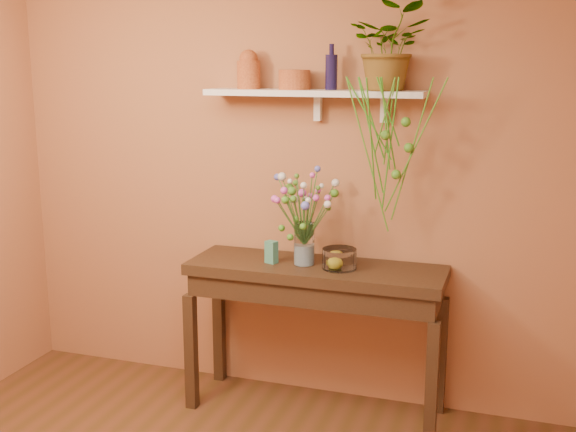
% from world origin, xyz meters
% --- Properties ---
extents(room, '(4.04, 4.04, 2.70)m').
position_xyz_m(room, '(0.00, 0.00, 1.35)').
color(room, '#57301C').
rests_on(room, ground).
extents(sideboard, '(1.52, 0.49, 0.92)m').
position_xyz_m(sideboard, '(0.11, 1.74, 0.79)').
color(sideboard, '#3B2616').
rests_on(sideboard, ground).
extents(wall_shelf, '(1.30, 0.24, 0.19)m').
position_xyz_m(wall_shelf, '(0.06, 1.87, 1.92)').
color(wall_shelf, white).
rests_on(wall_shelf, room).
extents(terracotta_jug, '(0.16, 0.16, 0.23)m').
position_xyz_m(terracotta_jug, '(-0.36, 1.89, 2.05)').
color(terracotta_jug, '#B7612F').
rests_on(terracotta_jug, wall_shelf).
extents(terracotta_pot, '(0.24, 0.24, 0.11)m').
position_xyz_m(terracotta_pot, '(-0.07, 1.88, 1.99)').
color(terracotta_pot, '#B7612F').
rests_on(terracotta_pot, wall_shelf).
extents(blue_bottle, '(0.08, 0.08, 0.26)m').
position_xyz_m(blue_bottle, '(0.15, 1.89, 2.04)').
color(blue_bottle, '#151036').
rests_on(blue_bottle, wall_shelf).
extents(spider_plant, '(0.47, 0.42, 0.48)m').
position_xyz_m(spider_plant, '(0.49, 1.88, 2.18)').
color(spider_plant, '#438320').
rests_on(spider_plant, wall_shelf).
extents(plant_fronds, '(0.56, 0.37, 0.87)m').
position_xyz_m(plant_fronds, '(0.54, 1.73, 1.67)').
color(plant_fronds, '#438320').
rests_on(plant_fronds, wall_shelf).
extents(glass_vase, '(0.12, 0.12, 0.25)m').
position_xyz_m(glass_vase, '(0.04, 1.73, 1.03)').
color(glass_vase, white).
rests_on(glass_vase, sideboard).
extents(bouquet, '(0.42, 0.37, 0.46)m').
position_xyz_m(bouquet, '(0.03, 1.72, 1.31)').
color(bouquet, '#386B28').
rests_on(bouquet, glass_vase).
extents(glass_bowl, '(0.20, 0.20, 0.12)m').
position_xyz_m(glass_bowl, '(0.26, 1.71, 0.98)').
color(glass_bowl, white).
rests_on(glass_bowl, sideboard).
extents(lemon, '(0.07, 0.07, 0.07)m').
position_xyz_m(lemon, '(0.25, 1.69, 0.96)').
color(lemon, yellow).
rests_on(lemon, glass_bowl).
extents(carton, '(0.08, 0.07, 0.13)m').
position_xyz_m(carton, '(-0.15, 1.69, 0.99)').
color(carton, teal).
rests_on(carton, sideboard).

